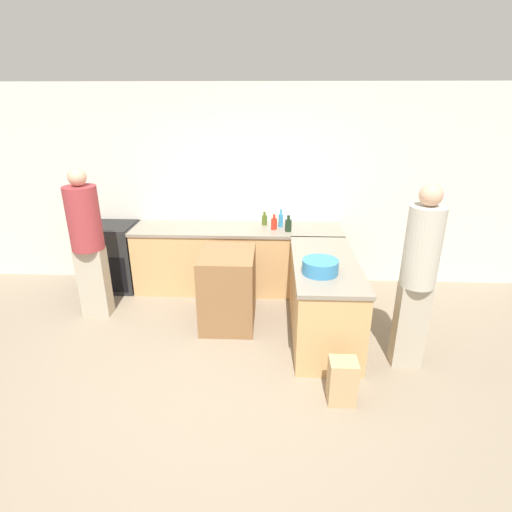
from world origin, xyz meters
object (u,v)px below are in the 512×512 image
(mixing_bowl, at_px, (320,267))
(vinegar_bottle_clear, at_px, (288,222))
(olive_oil_bottle, at_px, (264,220))
(person_at_peninsula, at_px, (418,272))
(hot_sauce_bottle, at_px, (274,223))
(range_oven, at_px, (113,256))
(island_table, at_px, (228,289))
(dish_soap_bottle, at_px, (281,220))
(person_by_range, at_px, (87,240))
(wine_bottle_dark, at_px, (288,225))
(paper_bag, at_px, (342,381))

(mixing_bowl, height_order, vinegar_bottle_clear, vinegar_bottle_clear)
(olive_oil_bottle, height_order, person_at_peninsula, person_at_peninsula)
(hot_sauce_bottle, bearing_deg, olive_oil_bottle, 124.18)
(range_oven, xyz_separation_m, island_table, (1.71, -0.93, -0.01))
(range_oven, relative_size, mixing_bowl, 2.52)
(island_table, relative_size, dish_soap_bottle, 3.66)
(mixing_bowl, distance_m, person_by_range, 2.70)
(range_oven, relative_size, wine_bottle_dark, 4.25)
(island_table, xyz_separation_m, dish_soap_bottle, (0.61, 1.00, 0.54))
(dish_soap_bottle, bearing_deg, paper_bag, -77.21)
(range_oven, xyz_separation_m, wine_bottle_dark, (2.42, -0.12, 0.52))
(vinegar_bottle_clear, bearing_deg, range_oven, -179.35)
(hot_sauce_bottle, distance_m, paper_bag, 2.39)
(vinegar_bottle_clear, xyz_separation_m, olive_oil_bottle, (-0.32, 0.13, -0.00))
(island_table, height_order, vinegar_bottle_clear, vinegar_bottle_clear)
(hot_sauce_bottle, distance_m, person_by_range, 2.29)
(dish_soap_bottle, bearing_deg, range_oven, -178.21)
(island_table, relative_size, person_by_range, 0.49)
(island_table, relative_size, olive_oil_bottle, 4.90)
(range_oven, height_order, dish_soap_bottle, dish_soap_bottle)
(wine_bottle_dark, xyz_separation_m, person_by_range, (-2.35, -0.68, 0.00))
(hot_sauce_bottle, relative_size, paper_bag, 0.48)
(mixing_bowl, bearing_deg, person_at_peninsula, -12.92)
(hot_sauce_bottle, bearing_deg, person_by_range, -160.60)
(person_at_peninsula, height_order, paper_bag, person_at_peninsula)
(island_table, relative_size, vinegar_bottle_clear, 4.62)
(range_oven, bearing_deg, island_table, -28.41)
(vinegar_bottle_clear, xyz_separation_m, wine_bottle_dark, (-0.00, -0.14, 0.01))
(person_at_peninsula, bearing_deg, hot_sauce_bottle, 129.68)
(range_oven, relative_size, island_table, 1.02)
(mixing_bowl, relative_size, olive_oil_bottle, 1.98)
(hot_sauce_bottle, distance_m, dish_soap_bottle, 0.14)
(mixing_bowl, relative_size, person_at_peninsula, 0.20)
(mixing_bowl, xyz_separation_m, hot_sauce_bottle, (-0.46, 1.41, 0.01))
(wine_bottle_dark, bearing_deg, person_at_peninsula, -53.08)
(range_oven, bearing_deg, person_at_peninsula, -24.73)
(island_table, height_order, person_by_range, person_by_range)
(range_oven, xyz_separation_m, person_by_range, (0.07, -0.80, 0.53))
(person_at_peninsula, bearing_deg, dish_soap_bottle, 125.93)
(person_by_range, bearing_deg, olive_oil_bottle, 25.16)
(mixing_bowl, bearing_deg, person_by_range, 166.16)
(range_oven, relative_size, dish_soap_bottle, 3.73)
(mixing_bowl, height_order, hot_sauce_bottle, hot_sauce_bottle)
(wine_bottle_dark, bearing_deg, vinegar_bottle_clear, 89.78)
(mixing_bowl, distance_m, paper_bag, 1.09)
(vinegar_bottle_clear, relative_size, wine_bottle_dark, 0.90)
(island_table, relative_size, person_at_peninsula, 0.48)
(vinegar_bottle_clear, bearing_deg, dish_soap_bottle, 154.84)
(range_oven, distance_m, olive_oil_bottle, 2.17)
(wine_bottle_dark, bearing_deg, range_oven, 177.26)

